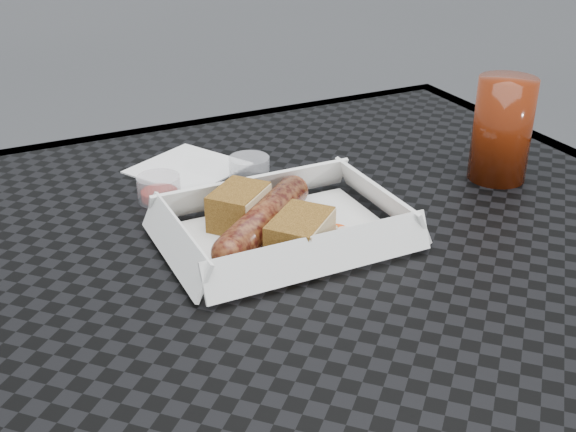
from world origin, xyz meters
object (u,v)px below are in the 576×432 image
at_px(patio_table, 341,285).
at_px(bratwurst, 264,219).
at_px(food_tray, 284,236).
at_px(drink_glass, 502,130).

bearing_deg(patio_table, bratwurst, 171.35).
height_order(food_tray, drink_glass, drink_glass).
bearing_deg(bratwurst, drink_glass, 2.75).
height_order(bratwurst, drink_glass, drink_glass).
xyz_separation_m(food_tray, drink_glass, (0.30, 0.02, 0.06)).
bearing_deg(food_tray, bratwurst, 155.03).
distance_m(patio_table, food_tray, 0.10).
relative_size(food_tray, bratwurst, 1.44).
height_order(patio_table, drink_glass, drink_glass).
distance_m(bratwurst, drink_glass, 0.33).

